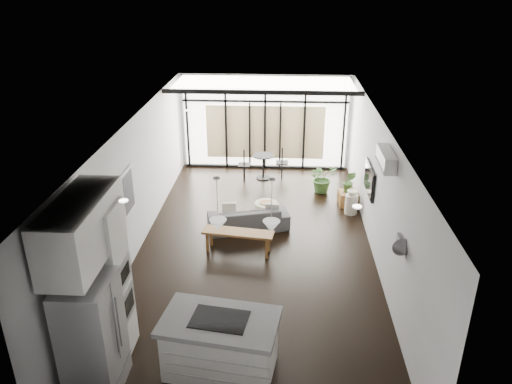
# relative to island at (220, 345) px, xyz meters

# --- Properties ---
(floor) EXTENTS (5.00, 10.00, 0.00)m
(floor) POSITION_rel_island_xyz_m (0.31, 3.48, -0.46)
(floor) COLOR black
(floor) RESTS_ON ground
(ceiling) EXTENTS (5.00, 10.00, 0.00)m
(ceiling) POSITION_rel_island_xyz_m (0.31, 3.48, 2.34)
(ceiling) COLOR white
(ceiling) RESTS_ON ground
(wall_left) EXTENTS (0.02, 10.00, 2.80)m
(wall_left) POSITION_rel_island_xyz_m (-2.19, 3.48, 0.94)
(wall_left) COLOR silver
(wall_left) RESTS_ON ground
(wall_right) EXTENTS (0.02, 10.00, 2.80)m
(wall_right) POSITION_rel_island_xyz_m (2.81, 3.48, 0.94)
(wall_right) COLOR silver
(wall_right) RESTS_ON ground
(wall_back) EXTENTS (5.00, 0.02, 2.80)m
(wall_back) POSITION_rel_island_xyz_m (0.31, 8.48, 0.94)
(wall_back) COLOR silver
(wall_back) RESTS_ON ground
(wall_front) EXTENTS (5.00, 0.02, 2.80)m
(wall_front) POSITION_rel_island_xyz_m (0.31, -1.52, 0.94)
(wall_front) COLOR silver
(wall_front) RESTS_ON ground
(glazing) EXTENTS (5.00, 0.20, 2.80)m
(glazing) POSITION_rel_island_xyz_m (0.31, 8.36, 0.94)
(glazing) COLOR black
(glazing) RESTS_ON ground
(skylight) EXTENTS (4.70, 1.90, 0.06)m
(skylight) POSITION_rel_island_xyz_m (0.31, 7.48, 2.31)
(skylight) COLOR white
(skylight) RESTS_ON ceiling
(neighbour_building) EXTENTS (3.50, 0.02, 1.60)m
(neighbour_building) POSITION_rel_island_xyz_m (0.31, 8.43, 0.64)
(neighbour_building) COLOR beige
(neighbour_building) RESTS_ON ground
(island) EXTENTS (1.82, 1.25, 0.92)m
(island) POSITION_rel_island_xyz_m (0.00, 0.00, 0.00)
(island) COLOR silver
(island) RESTS_ON floor
(cooktop) EXTENTS (0.89, 0.66, 0.01)m
(cooktop) POSITION_rel_island_xyz_m (0.00, -0.00, 0.47)
(cooktop) COLOR black
(cooktop) RESTS_ON island
(fridge) EXTENTS (0.69, 0.87, 1.79)m
(fridge) POSITION_rel_island_xyz_m (-1.71, -0.43, 0.43)
(fridge) COLOR #9E9EA3
(fridge) RESTS_ON floor
(appliance_column) EXTENTS (0.66, 0.69, 2.54)m
(appliance_column) POSITION_rel_island_xyz_m (-1.77, 0.33, 0.81)
(appliance_column) COLOR silver
(appliance_column) RESTS_ON floor
(upper_cabinets) EXTENTS (0.62, 1.75, 0.86)m
(upper_cabinets) POSITION_rel_island_xyz_m (-1.81, -0.02, 1.89)
(upper_cabinets) COLOR silver
(upper_cabinets) RESTS_ON wall_left
(pendant_left) EXTENTS (0.26, 0.26, 0.18)m
(pendant_left) POSITION_rel_island_xyz_m (-0.09, 0.83, 1.56)
(pendant_left) COLOR white
(pendant_left) RESTS_ON ceiling
(pendant_right) EXTENTS (0.26, 0.26, 0.18)m
(pendant_right) POSITION_rel_island_xyz_m (0.71, 0.83, 1.56)
(pendant_right) COLOR white
(pendant_right) RESTS_ON ceiling
(sofa) EXTENTS (1.92, 0.99, 0.72)m
(sofa) POSITION_rel_island_xyz_m (0.09, 4.50, -0.10)
(sofa) COLOR #454648
(sofa) RESTS_ON floor
(console_bench) EXTENTS (1.54, 0.58, 0.48)m
(console_bench) POSITION_rel_island_xyz_m (-0.05, 3.44, -0.22)
(console_bench) COLOR brown
(console_bench) RESTS_ON floor
(pouf) EXTENTS (0.57, 0.57, 0.44)m
(pouf) POSITION_rel_island_xyz_m (0.48, 4.96, -0.24)
(pouf) COLOR beige
(pouf) RESTS_ON floor
(crate) EXTENTS (0.50, 0.50, 0.35)m
(crate) POSITION_rel_island_xyz_m (2.54, 5.92, -0.29)
(crate) COLOR brown
(crate) RESTS_ON floor
(plant_tall) EXTENTS (1.01, 1.05, 0.64)m
(plant_tall) POSITION_rel_island_xyz_m (1.93, 6.70, -0.14)
(plant_tall) COLOR #3C662E
(plant_tall) RESTS_ON floor
(plant_crate) EXTENTS (0.45, 0.64, 0.26)m
(plant_crate) POSITION_rel_island_xyz_m (2.54, 5.92, 0.02)
(plant_crate) COLOR #3C662E
(plant_crate) RESTS_ON crate
(milk_can) EXTENTS (0.33, 0.33, 0.61)m
(milk_can) POSITION_rel_island_xyz_m (2.56, 5.42, -0.15)
(milk_can) COLOR silver
(milk_can) RESTS_ON floor
(bistro_set) EXTENTS (1.47, 0.84, 0.66)m
(bistro_set) POSITION_rel_island_xyz_m (0.30, 7.54, -0.13)
(bistro_set) COLOR black
(bistro_set) RESTS_ON floor
(tv) EXTENTS (0.05, 1.10, 0.65)m
(tv) POSITION_rel_island_xyz_m (2.77, 4.48, 0.84)
(tv) COLOR black
(tv) RESTS_ON wall_right
(ac_unit) EXTENTS (0.22, 0.90, 0.30)m
(ac_unit) POSITION_rel_island_xyz_m (2.69, 2.68, 1.99)
(ac_unit) COLOR white
(ac_unit) RESTS_ON wall_right
(framed_art) EXTENTS (0.04, 0.70, 0.90)m
(framed_art) POSITION_rel_island_xyz_m (-2.16, 2.98, 1.09)
(framed_art) COLOR black
(framed_art) RESTS_ON wall_left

